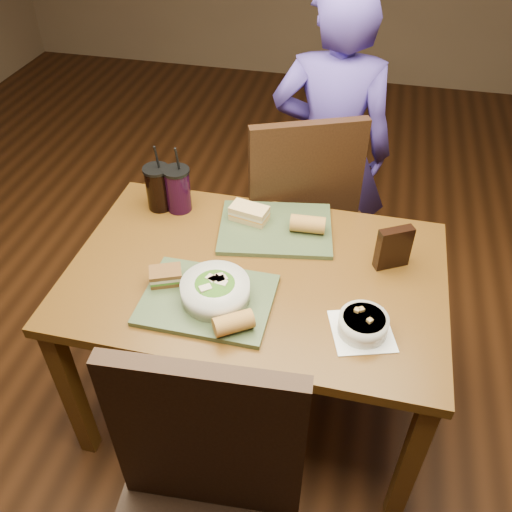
% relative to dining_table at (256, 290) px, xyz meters
% --- Properties ---
extents(ground, '(6.00, 6.00, 0.00)m').
position_rel_dining_table_xyz_m(ground, '(0.00, 0.00, -0.66)').
color(ground, '#381C0B').
rests_on(ground, ground).
extents(dining_table, '(1.30, 0.85, 0.75)m').
position_rel_dining_table_xyz_m(dining_table, '(0.00, 0.00, 0.00)').
color(dining_table, '#573611').
rests_on(dining_table, ground).
extents(chair_far, '(0.61, 0.63, 1.08)m').
position_rel_dining_table_xyz_m(chair_far, '(0.09, 0.61, -0.06)').
color(chair_far, black).
rests_on(chair_far, ground).
extents(diner, '(0.56, 0.38, 1.52)m').
position_rel_dining_table_xyz_m(diner, '(0.15, 0.85, 0.10)').
color(diner, '#4D3AA1').
rests_on(diner, ground).
extents(tray_near, '(0.42, 0.32, 0.02)m').
position_rel_dining_table_xyz_m(tray_near, '(-0.12, -0.18, 0.10)').
color(tray_near, '#38472A').
rests_on(tray_near, dining_table).
extents(tray_far, '(0.47, 0.38, 0.02)m').
position_rel_dining_table_xyz_m(tray_far, '(0.02, 0.24, 0.10)').
color(tray_far, '#38472A').
rests_on(tray_far, dining_table).
extents(salad_bowl, '(0.22, 0.22, 0.07)m').
position_rel_dining_table_xyz_m(salad_bowl, '(-0.09, -0.17, 0.15)').
color(salad_bowl, silver).
rests_on(salad_bowl, tray_near).
extents(soup_bowl, '(0.23, 0.23, 0.07)m').
position_rel_dining_table_xyz_m(soup_bowl, '(0.38, -0.19, 0.12)').
color(soup_bowl, white).
rests_on(soup_bowl, dining_table).
extents(sandwich_near, '(0.13, 0.11, 0.05)m').
position_rel_dining_table_xyz_m(sandwich_near, '(-0.28, -0.14, 0.13)').
color(sandwich_near, '#593819').
rests_on(sandwich_near, tray_near).
extents(sandwich_far, '(0.15, 0.10, 0.06)m').
position_rel_dining_table_xyz_m(sandwich_far, '(-0.09, 0.26, 0.14)').
color(sandwich_far, tan).
rests_on(sandwich_far, tray_far).
extents(baguette_near, '(0.14, 0.12, 0.06)m').
position_rel_dining_table_xyz_m(baguette_near, '(-0.00, -0.29, 0.14)').
color(baguette_near, '#AD7533').
rests_on(baguette_near, tray_near).
extents(baguette_far, '(0.13, 0.07, 0.06)m').
position_rel_dining_table_xyz_m(baguette_far, '(0.14, 0.24, 0.14)').
color(baguette_far, '#AD7533').
rests_on(baguette_far, tray_far).
extents(cup_cola, '(0.10, 0.10, 0.28)m').
position_rel_dining_table_xyz_m(cup_cola, '(-0.46, 0.29, 0.18)').
color(cup_cola, black).
rests_on(cup_cola, dining_table).
extents(cup_berry, '(0.10, 0.10, 0.28)m').
position_rel_dining_table_xyz_m(cup_berry, '(-0.38, 0.29, 0.18)').
color(cup_berry, black).
rests_on(cup_berry, dining_table).
extents(chip_bag, '(0.12, 0.09, 0.16)m').
position_rel_dining_table_xyz_m(chip_bag, '(0.45, 0.14, 0.17)').
color(chip_bag, black).
rests_on(chip_bag, dining_table).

